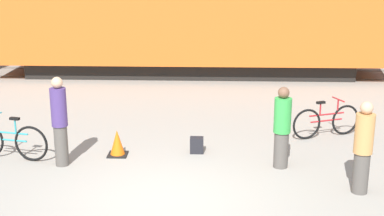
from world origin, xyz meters
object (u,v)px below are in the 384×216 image
object	(u,v)px
traffic_cone	(117,144)
person_in_green	(282,128)
person_in_tan	(363,148)
bicycle_maroon	(326,121)
person_in_purple	(60,121)
bicycle_teal	(9,141)
backpack	(197,145)

from	to	relation	value
traffic_cone	person_in_green	bearing A→B (deg)	-8.90
person_in_green	person_in_tan	distance (m)	1.68
bicycle_maroon	person_in_purple	distance (m)	5.94
person_in_purple	person_in_green	distance (m)	4.32
bicycle_teal	traffic_cone	distance (m)	2.18
backpack	bicycle_teal	bearing A→B (deg)	-172.57
person_in_green	backpack	distance (m)	1.93
person_in_green	person_in_tan	bearing A→B (deg)	49.46
bicycle_teal	person_in_green	bearing A→B (deg)	-2.44
person_in_purple	backpack	size ratio (longest dim) A/B	5.27
backpack	traffic_cone	world-z (taller)	traffic_cone
person_in_green	backpack	size ratio (longest dim) A/B	4.77
bicycle_maroon	person_in_green	world-z (taller)	person_in_green
bicycle_teal	backpack	distance (m)	3.84
person_in_purple	person_in_green	world-z (taller)	person_in_purple
bicycle_maroon	person_in_green	xyz separation A→B (m)	(-1.26, -1.90, 0.44)
traffic_cone	person_in_tan	bearing A→B (deg)	-19.92
person_in_green	bicycle_maroon	bearing A→B (deg)	148.23
bicycle_maroon	traffic_cone	size ratio (longest dim) A/B	2.96
person_in_purple	person_in_green	bearing A→B (deg)	-178.27
person_in_tan	backpack	distance (m)	3.52
bicycle_teal	backpack	world-z (taller)	bicycle_teal
bicycle_maroon	bicycle_teal	bearing A→B (deg)	-166.11
bicycle_maroon	backpack	xyz separation A→B (m)	(-2.93, -1.17, -0.21)
bicycle_teal	bicycle_maroon	size ratio (longest dim) A/B	1.05
backpack	traffic_cone	bearing A→B (deg)	-172.71
person_in_purple	person_in_green	xyz separation A→B (m)	(4.32, 0.07, -0.10)
person_in_purple	traffic_cone	size ratio (longest dim) A/B	3.26
bicycle_teal	backpack	bearing A→B (deg)	7.43
bicycle_maroon	person_in_green	size ratio (longest dim) A/B	1.00
person_in_purple	bicycle_teal	bearing A→B (deg)	-13.65
bicycle_teal	person_in_tan	size ratio (longest dim) A/B	1.03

